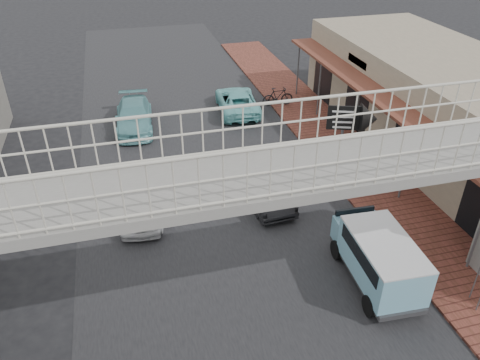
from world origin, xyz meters
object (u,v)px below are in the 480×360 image
angkot_curb (237,101)px  angkot_far (134,116)px  arrow_sign (366,120)px  dark_sedan (262,184)px  white_hatchback (142,200)px  motorcycle_near (364,158)px  motorcycle_far (278,97)px  angkot_van (379,254)px

angkot_curb → angkot_far: bearing=12.3°
angkot_curb → arrow_sign: bearing=115.1°
dark_sedan → white_hatchback: bearing=174.5°
dark_sedan → motorcycle_near: size_ratio=1.97×
motorcycle_near → arrow_sign: size_ratio=0.60×
white_hatchback → dark_sedan: dark_sedan is taller
white_hatchback → angkot_far: (0.26, 7.47, -0.00)m
dark_sedan → motorcycle_far: dark_sedan is taller
angkot_curb → arrow_sign: arrow_sign is taller
angkot_curb → motorcycle_near: angkot_curb is taller
dark_sedan → motorcycle_near: 4.79m
angkot_far → angkot_curb: bearing=11.5°
angkot_curb → motorcycle_far: 2.27m
dark_sedan → motorcycle_near: (4.71, 0.87, -0.02)m
angkot_van → arrow_sign: size_ratio=1.10×
motorcycle_near → motorcycle_far: 7.48m
white_hatchback → arrow_sign: 8.87m
dark_sedan → angkot_curb: size_ratio=0.91×
white_hatchback → arrow_sign: size_ratio=1.12×
angkot_far → arrow_sign: (8.35, -7.44, 2.13)m
dark_sedan → angkot_far: size_ratio=0.90×
dark_sedan → arrow_sign: bearing=-1.2°
arrow_sign → motorcycle_far: bearing=114.5°
white_hatchback → angkot_far: size_ratio=0.86×
white_hatchback → motorcycle_far: size_ratio=2.17×
dark_sedan → motorcycle_far: size_ratio=2.28×
dark_sedan → arrow_sign: arrow_sign is taller
dark_sedan → motorcycle_near: dark_sedan is taller
angkot_far → motorcycle_far: angkot_far is taller
angkot_van → angkot_far: bearing=118.9°
motorcycle_near → angkot_curb: bearing=22.3°
angkot_curb → motorcycle_far: angkot_curb is taller
motorcycle_far → arrow_sign: bearing=-173.3°
dark_sedan → angkot_curb: dark_sedan is taller
angkot_curb → angkot_far: 5.48m
angkot_curb → angkot_far: size_ratio=0.99×
motorcycle_near → arrow_sign: (-0.62, -0.70, 2.13)m
angkot_far → motorcycle_far: 7.73m
angkot_far → arrow_sign: bearing=-37.1°
motorcycle_near → arrow_sign: arrow_sign is taller
angkot_curb → dark_sedan: bearing=87.2°
angkot_van → motorcycle_near: size_ratio=1.83×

